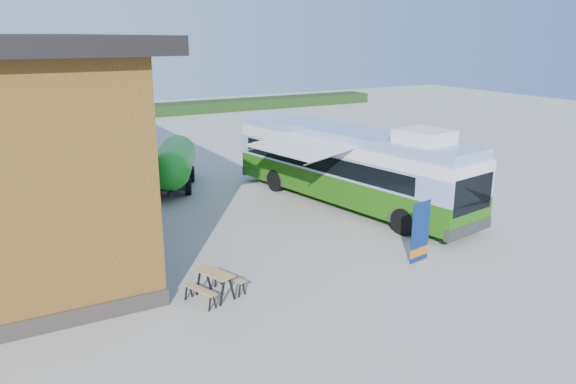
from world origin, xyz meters
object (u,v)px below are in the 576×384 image
banner (420,237)px  person_b (108,181)px  slurry_tanker (174,162)px  picnic_table (215,279)px  bus (350,164)px  person_a (129,204)px

banner → person_b: 14.65m
person_b → slurry_tanker: bearing=123.4°
picnic_table → slurry_tanker: (2.81, 12.29, 0.74)m
bus → picnic_table: (-8.87, -5.84, -1.29)m
banner → picnic_table: size_ratio=1.21×
banner → slurry_tanker: size_ratio=0.36×
person_b → person_a: bearing=22.2°
banner → person_a: 11.47m
banner → picnic_table: 7.19m
bus → picnic_table: bearing=-156.8°
bus → picnic_table: size_ratio=7.49×
banner → person_b: bearing=111.7°
banner → person_a: banner is taller
person_a → person_b: (0.00, 3.97, 0.03)m
picnic_table → person_b: person_b is taller
person_a → person_b: size_ratio=0.97×
person_b → slurry_tanker: 3.49m
banner → slurry_tanker: slurry_tanker is taller
banner → person_a: bearing=122.2°
bus → person_b: size_ratio=6.95×
banner → slurry_tanker: bearing=98.1°
picnic_table → slurry_tanker: slurry_tanker is taller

